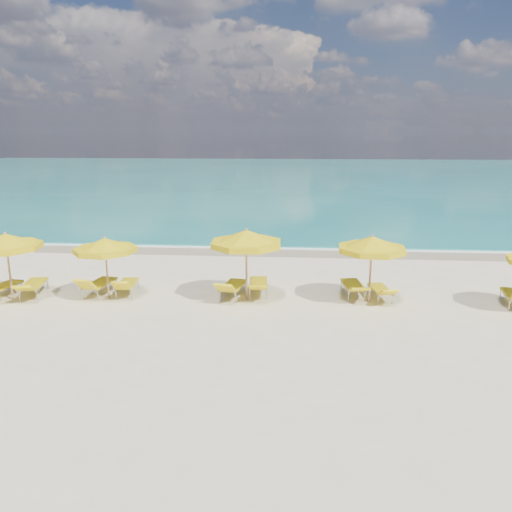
{
  "coord_description": "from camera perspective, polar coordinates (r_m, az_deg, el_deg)",
  "views": [
    {
      "loc": [
        1.36,
        -16.23,
        5.66
      ],
      "look_at": [
        0.0,
        1.5,
        1.2
      ],
      "focal_mm": 35.0,
      "sensor_mm": 36.0,
      "label": 1
    }
  ],
  "objects": [
    {
      "name": "umbrella_3",
      "position": [
        17.74,
        -16.87,
        1.13
      ],
      "size": [
        2.68,
        2.68,
        2.2
      ],
      "rotation": [
        0.0,
        0.0,
        0.28
      ],
      "color": "tan",
      "rests_on": "ground"
    },
    {
      "name": "ocean",
      "position": [
        64.5,
        3.2,
        9.03
      ],
      "size": [
        120.0,
        80.0,
        0.3
      ],
      "primitive_type": "cube",
      "color": "#14716A",
      "rests_on": "ground"
    },
    {
      "name": "lounger_4_right",
      "position": [
        17.78,
        0.28,
        -3.69
      ],
      "size": [
        0.75,
        2.04,
        0.73
      ],
      "rotation": [
        0.0,
        0.0,
        0.06
      ],
      "color": "#A5A8AD",
      "rests_on": "ground"
    },
    {
      "name": "lounger_2_left",
      "position": [
        19.76,
        -26.84,
        -3.49
      ],
      "size": [
        0.84,
        1.82,
        0.74
      ],
      "rotation": [
        0.0,
        0.0,
        -0.16
      ],
      "color": "#A5A8AD",
      "rests_on": "ground"
    },
    {
      "name": "whitecap_far",
      "position": [
        41.17,
        13.7,
        5.78
      ],
      "size": [
        18.0,
        0.3,
        0.05
      ],
      "primitive_type": "cube",
      "color": "white",
      "rests_on": "ground"
    },
    {
      "name": "lounger_3_left",
      "position": [
        18.63,
        -17.49,
        -3.52
      ],
      "size": [
        0.92,
        1.97,
        0.9
      ],
      "rotation": [
        0.0,
        0.0,
        -0.15
      ],
      "color": "#A5A8AD",
      "rests_on": "ground"
    },
    {
      "name": "wet_sand_band",
      "position": [
        24.34,
        1.06,
        0.63
      ],
      "size": [
        120.0,
        2.6,
        0.01
      ],
      "primitive_type": "cube",
      "color": "tan",
      "rests_on": "ground"
    },
    {
      "name": "lounger_5_right",
      "position": [
        17.82,
        14.03,
        -4.18
      ],
      "size": [
        0.82,
        1.79,
        0.69
      ],
      "rotation": [
        0.0,
        0.0,
        0.16
      ],
      "color": "#A5A8AD",
      "rests_on": "ground"
    },
    {
      "name": "ground_plane",
      "position": [
        17.25,
        -0.38,
        -5.08
      ],
      "size": [
        120.0,
        120.0,
        0.0
      ],
      "primitive_type": "plane",
      "color": "beige"
    },
    {
      "name": "umbrella_2",
      "position": [
        18.8,
        -26.68,
        1.43
      ],
      "size": [
        2.83,
        2.83,
        2.38
      ],
      "rotation": [
        0.0,
        0.0,
        -0.23
      ],
      "color": "tan",
      "rests_on": "ground"
    },
    {
      "name": "lounger_4_left",
      "position": [
        17.52,
        -2.68,
        -3.97
      ],
      "size": [
        0.97,
        2.02,
        0.85
      ],
      "rotation": [
        0.0,
        0.0,
        -0.17
      ],
      "color": "#A5A8AD",
      "rests_on": "ground"
    },
    {
      "name": "lounger_3_right",
      "position": [
        18.4,
        -14.53,
        -3.59
      ],
      "size": [
        0.78,
        1.82,
        0.8
      ],
      "rotation": [
        0.0,
        0.0,
        0.11
      ],
      "color": "#A5A8AD",
      "rests_on": "ground"
    },
    {
      "name": "lounger_5_left",
      "position": [
        17.93,
        11.02,
        -3.83
      ],
      "size": [
        0.84,
        2.03,
        0.71
      ],
      "rotation": [
        0.0,
        0.0,
        0.11
      ],
      "color": "#A5A8AD",
      "rests_on": "ground"
    },
    {
      "name": "whitecap_near",
      "position": [
        34.51,
        -8.02,
        4.51
      ],
      "size": [
        14.0,
        0.36,
        0.05
      ],
      "primitive_type": "cube",
      "color": "white",
      "rests_on": "ground"
    },
    {
      "name": "foam_line",
      "position": [
        25.12,
        1.17,
        1.06
      ],
      "size": [
        120.0,
        1.2,
        0.03
      ],
      "primitive_type": "cube",
      "color": "white",
      "rests_on": "ground"
    },
    {
      "name": "lounger_2_right",
      "position": [
        19.36,
        -24.07,
        -3.47
      ],
      "size": [
        1.01,
        2.08,
        0.75
      ],
      "rotation": [
        0.0,
        0.0,
        0.19
      ],
      "color": "#A5A8AD",
      "rests_on": "ground"
    },
    {
      "name": "umbrella_5",
      "position": [
        16.98,
        13.1,
        1.27
      ],
      "size": [
        2.93,
        2.93,
        2.35
      ],
      "rotation": [
        0.0,
        0.0,
        0.32
      ],
      "color": "tan",
      "rests_on": "ground"
    },
    {
      "name": "umbrella_4",
      "position": [
        16.75,
        -1.12,
        1.97
      ],
      "size": [
        3.29,
        3.29,
        2.52
      ],
      "rotation": [
        0.0,
        0.0,
        0.42
      ],
      "color": "tan",
      "rests_on": "ground"
    }
  ]
}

